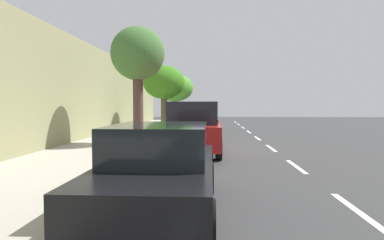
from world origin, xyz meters
TOP-DOWN VIEW (x-y plane):
  - ground at (0.00, 0.00)m, footprint 72.08×72.08m
  - sidewalk at (3.98, 0.00)m, footprint 4.38×45.05m
  - curb_edge at (1.71, 0.00)m, footprint 0.16×45.05m
  - lane_stripe_centre at (-2.65, -0.42)m, footprint 0.14×44.20m
  - lane_stripe_bike_edge at (0.24, 0.00)m, footprint 0.12×45.05m
  - building_facade at (6.42, 0.00)m, footprint 0.50×45.05m
  - parked_suv_white_nearest at (0.63, -16.14)m, footprint 2.11×4.77m
  - parked_suv_silver_second at (0.65, -8.82)m, footprint 2.21×4.82m
  - parked_pickup_red_mid at (0.54, 1.20)m, footprint 2.03×5.30m
  - parked_sedan_black_far at (0.76, 8.36)m, footprint 1.84×4.40m
  - bicycle_at_curb at (1.24, -4.79)m, footprint 1.72×0.52m
  - cyclist_with_backpack at (1.47, -5.23)m, footprint 0.43×0.62m
  - street_tree_near_cyclist at (3.07, -15.79)m, footprint 3.20×3.20m
  - street_tree_mid_block at (3.07, -8.75)m, footprint 2.80×2.80m
  - street_tree_far_end at (3.07, -0.62)m, footprint 2.32×2.32m
  - fire_hydrant at (2.14, -6.52)m, footprint 0.22×0.22m

SIDE VIEW (x-z plane):
  - ground at x=0.00m, z-range 0.00..0.00m
  - lane_stripe_bike_edge at x=0.24m, z-range 0.00..0.01m
  - lane_stripe_centre at x=-2.65m, z-range 0.00..0.01m
  - sidewalk at x=3.98m, z-range 0.00..0.14m
  - curb_edge at x=1.71m, z-range 0.00..0.14m
  - bicycle_at_curb at x=1.24m, z-range -0.01..0.76m
  - fire_hydrant at x=2.14m, z-range 0.15..0.99m
  - parked_sedan_black_far at x=0.76m, z-range -0.01..1.51m
  - parked_pickup_red_mid at x=0.54m, z-range -0.07..1.88m
  - parked_suv_white_nearest at x=0.63m, z-range 0.03..2.02m
  - parked_suv_silver_second at x=0.65m, z-range 0.03..2.02m
  - cyclist_with_backpack at x=1.47m, z-range 0.19..1.93m
  - building_facade at x=6.42m, z-range 0.00..4.99m
  - street_tree_near_cyclist at x=3.07m, z-range 1.10..5.48m
  - street_tree_mid_block at x=3.07m, z-range 1.13..5.46m
  - street_tree_far_end at x=3.07m, z-range 1.41..6.48m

